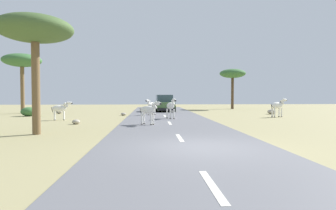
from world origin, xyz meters
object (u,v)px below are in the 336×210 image
object	(u,v)px
tree_3	(22,61)
rock_3	(76,122)
zebra_4	(278,106)
tree_0	(233,74)
car_0	(164,104)
zebra_0	(171,106)
tree_2	(35,31)
rock_4	(59,112)
rock_1	(124,114)
rock_2	(272,112)
zebra_1	(149,110)
bush_2	(29,112)
zebra_2	(151,105)
zebra_3	(60,109)

from	to	relation	value
tree_3	rock_3	world-z (taller)	tree_3
zebra_4	tree_0	world-z (taller)	tree_0
car_0	zebra_0	bearing A→B (deg)	87.34
zebra_4	tree_2	world-z (taller)	tree_2
rock_4	zebra_4	bearing A→B (deg)	-15.57
rock_1	tree_2	bearing A→B (deg)	-103.29
rock_1	rock_3	distance (m)	7.46
tree_0	rock_2	xyz separation A→B (m)	(0.74, -10.13, -4.19)
tree_3	zebra_1	bearing A→B (deg)	-43.84
tree_3	rock_4	xyz separation A→B (m)	(3.62, -0.72, -4.81)
bush_2	rock_3	world-z (taller)	bush_2
rock_1	rock_4	xyz separation A→B (m)	(-6.29, 2.75, 0.04)
zebra_2	car_0	distance (m)	5.83
zebra_1	zebra_4	bearing A→B (deg)	151.25
zebra_1	car_0	distance (m)	13.95
tree_3	rock_2	world-z (taller)	tree_3
zebra_2	tree_2	bearing A→B (deg)	98.92
zebra_1	rock_1	bearing A→B (deg)	-132.73
bush_2	zebra_1	bearing A→B (deg)	-38.50
zebra_3	rock_1	size ratio (longest dim) A/B	3.15
zebra_3	zebra_2	bearing A→B (deg)	112.71
tree_3	rock_1	bearing A→B (deg)	-19.32
tree_2	bush_2	distance (m)	13.20
bush_2	zebra_0	bearing A→B (deg)	-18.35
zebra_0	rock_2	size ratio (longest dim) A/B	2.02
tree_3	rock_2	size ratio (longest dim) A/B	7.38
rock_3	car_0	bearing A→B (deg)	65.19
zebra_1	tree_3	distance (m)	17.30
bush_2	rock_1	bearing A→B (deg)	1.22
zebra_1	tree_2	world-z (taller)	tree_2
zebra_3	rock_3	distance (m)	3.51
zebra_4	tree_2	distance (m)	18.08
tree_3	rock_4	world-z (taller)	tree_3
zebra_2	tree_0	size ratio (longest dim) A/B	0.28
zebra_4	car_0	xyz separation A→B (m)	(-8.67, 8.16, -0.07)
car_0	rock_1	bearing A→B (deg)	53.72
zebra_4	bush_2	size ratio (longest dim) A/B	1.26
zebra_3	rock_1	xyz separation A→B (m)	(3.98, 4.22, -0.68)
rock_2	tree_3	bearing A→B (deg)	174.09
zebra_4	rock_2	bearing A→B (deg)	145.36
zebra_2	zebra_3	world-z (taller)	zebra_2
zebra_0	zebra_2	distance (m)	4.30
zebra_4	rock_2	distance (m)	3.73
car_0	zebra_3	bearing A→B (deg)	49.20
zebra_3	rock_2	size ratio (longest dim) A/B	1.85
zebra_4	zebra_2	bearing A→B (deg)	-122.34
zebra_0	tree_3	distance (m)	16.12
zebra_0	zebra_4	world-z (taller)	zebra_0
zebra_0	tree_2	size ratio (longest dim) A/B	0.30
tree_0	rock_4	xyz separation A→B (m)	(-19.01, -8.43, -4.26)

